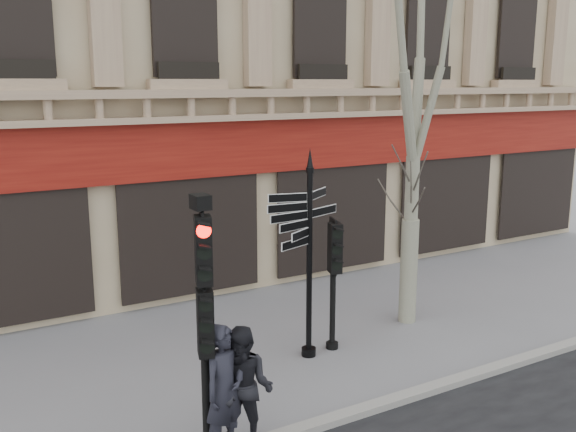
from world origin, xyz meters
name	(u,v)px	position (x,y,z in m)	size (l,w,h in m)	color
ground	(301,383)	(0.00, 0.00, 0.00)	(80.00, 80.00, 0.00)	slate
kerb	(348,415)	(0.00, -1.40, 0.06)	(80.00, 0.25, 0.12)	gray
fingerpost	(310,219)	(0.72, 0.89, 2.65)	(1.89, 1.89, 3.95)	black
traffic_signal_main	(203,295)	(-2.26, -1.18, 2.33)	(0.47, 0.40, 3.68)	black
traffic_signal_secondary	(333,262)	(1.30, 0.95, 1.75)	(0.50, 0.42, 2.51)	black
plane_tree	(418,29)	(3.52, 1.33, 6.13)	(3.29, 3.29, 8.73)	gray
pedestrian_a	(225,391)	(-2.03, -1.30, 0.95)	(0.69, 0.46, 1.90)	black
pedestrian_b	(244,389)	(-1.74, -1.30, 0.90)	(0.87, 0.68, 1.80)	black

